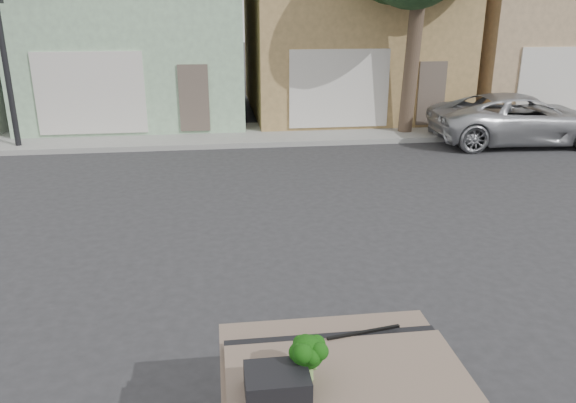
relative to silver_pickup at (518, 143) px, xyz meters
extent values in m
plane|color=#303033|center=(-8.03, -8.56, 0.00)|extent=(120.00, 120.00, 0.00)
cube|color=gray|center=(-8.03, 1.94, 0.07)|extent=(40.00, 3.00, 0.15)
cube|color=#97BD97|center=(-11.53, 5.94, 3.77)|extent=(7.20, 8.20, 7.55)
cube|color=#A2824F|center=(-4.03, 5.94, 3.77)|extent=(7.20, 8.20, 7.55)
cube|color=tan|center=(3.47, 5.94, 3.77)|extent=(7.20, 8.20, 7.55)
imported|color=#AEAFB4|center=(0.00, 0.00, 0.00)|extent=(5.39, 2.72, 1.46)
cube|color=black|center=(-14.53, 0.94, 2.55)|extent=(0.40, 0.40, 5.10)
cube|color=black|center=(-8.61, -11.91, 1.22)|extent=(0.48, 0.38, 0.20)
cube|color=black|center=(-7.75, -11.18, 1.13)|extent=(0.69, 0.15, 0.02)
cube|color=#0F3A09|center=(-8.36, -11.75, 1.31)|extent=(0.42, 0.42, 0.39)
camera|label=1|loc=(-8.99, -15.39, 3.87)|focal=35.00mm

